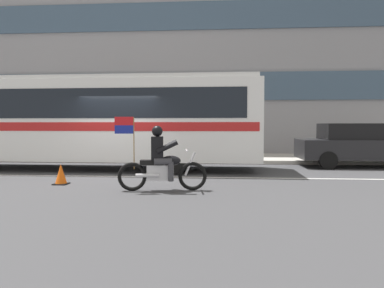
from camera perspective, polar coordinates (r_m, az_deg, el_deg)
The scene contains 8 objects.
ground_plane at distance 12.01m, azimuth -11.36°, elevation -4.62°, with size 60.00×60.00×0.00m, color #3D3D3F.
sidewalk_curb at distance 16.94m, azimuth -6.66°, elevation -2.12°, with size 28.00×3.80×0.15m, color #B7B2A8.
lane_center_stripe at distance 11.44m, azimuth -12.18°, elevation -4.99°, with size 26.60×0.14×0.01m, color silver.
office_building_facade at distance 19.43m, azimuth -5.42°, elevation 13.26°, with size 28.00×0.89×10.08m.
transit_bus at distance 13.63m, azimuth -17.47°, elevation 4.14°, with size 12.91×2.79×3.22m.
motorcycle_with_rider at distance 8.74m, azimuth -4.84°, elevation -3.01°, with size 2.18×0.69×1.78m.
parked_sedan_curbside at distance 14.98m, azimuth 24.66°, elevation -0.07°, with size 4.51×1.89×1.64m.
traffic_cone at distance 10.29m, azimuth -19.89°, elevation -4.56°, with size 0.36×0.36×0.55m.
Camera 1 is at (3.26, -11.46, 1.58)m, focal length 33.95 mm.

